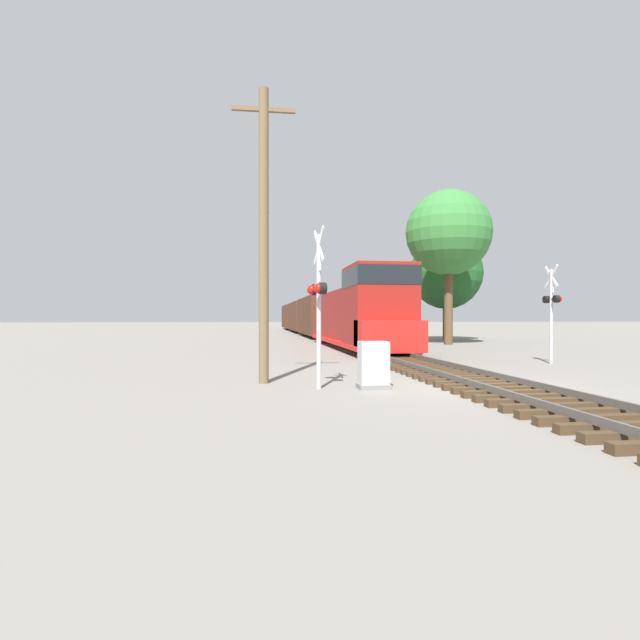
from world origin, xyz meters
The scene contains 9 objects.
ground_plane centered at (0.00, 0.00, 0.00)m, with size 400.00×400.00×0.00m, color slate.
rail_track_bed centered at (0.00, 0.00, 0.14)m, with size 2.60×160.00×0.31m.
freight_train centered at (0.00, 39.68, 1.96)m, with size 3.00×63.64×4.41m.
crossing_signal_near centered at (-4.41, 0.41, 2.43)m, with size 0.43×1.01×4.19m.
crossing_signal_far centered at (5.83, 6.19, 2.38)m, with size 0.33×1.00×3.98m.
relay_cabinet centered at (-2.96, 0.29, 0.61)m, with size 0.82×0.62×1.24m.
utility_pole centered at (-5.79, 1.74, 4.31)m, with size 1.80×0.28×8.34m.
tree_far_right centered at (7.26, 20.46, 7.69)m, with size 5.86×5.86×10.66m.
tree_mid_background centered at (9.92, 27.54, 5.58)m, with size 6.02×6.02×8.61m.
Camera 1 is at (-6.07, -12.45, 1.86)m, focal length 28.00 mm.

